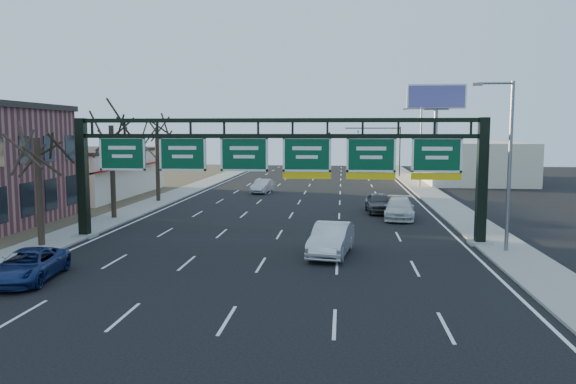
# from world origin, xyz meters

# --- Properties ---
(ground) EXTENTS (160.00, 160.00, 0.00)m
(ground) POSITION_xyz_m (0.00, 0.00, 0.00)
(ground) COLOR black
(ground) RESTS_ON ground
(sidewalk_left) EXTENTS (3.00, 120.00, 0.12)m
(sidewalk_left) POSITION_xyz_m (-12.80, 20.00, 0.06)
(sidewalk_left) COLOR gray
(sidewalk_left) RESTS_ON ground
(sidewalk_right) EXTENTS (3.00, 120.00, 0.12)m
(sidewalk_right) POSITION_xyz_m (12.80, 20.00, 0.06)
(sidewalk_right) COLOR gray
(sidewalk_right) RESTS_ON ground
(lane_markings) EXTENTS (21.60, 120.00, 0.01)m
(lane_markings) POSITION_xyz_m (0.00, 20.00, 0.01)
(lane_markings) COLOR white
(lane_markings) RESTS_ON ground
(sign_gantry) EXTENTS (24.60, 1.20, 7.20)m
(sign_gantry) POSITION_xyz_m (0.16, 8.00, 4.63)
(sign_gantry) COLOR black
(sign_gantry) RESTS_ON ground
(cream_strip) EXTENTS (10.90, 18.40, 4.70)m
(cream_strip) POSITION_xyz_m (-21.48, 29.00, 2.36)
(cream_strip) COLOR beige
(cream_strip) RESTS_ON ground
(building_right_distant) EXTENTS (12.00, 20.00, 5.00)m
(building_right_distant) POSITION_xyz_m (20.00, 50.00, 2.50)
(building_right_distant) COLOR beige
(building_right_distant) RESTS_ON ground
(tree_gantry) EXTENTS (3.60, 3.60, 8.48)m
(tree_gantry) POSITION_xyz_m (-12.80, 5.00, 7.11)
(tree_gantry) COLOR black
(tree_gantry) RESTS_ON sidewalk_left
(tree_mid) EXTENTS (3.60, 3.60, 9.24)m
(tree_mid) POSITION_xyz_m (-12.80, 15.00, 7.85)
(tree_mid) COLOR black
(tree_mid) RESTS_ON sidewalk_left
(tree_far) EXTENTS (3.60, 3.60, 8.86)m
(tree_far) POSITION_xyz_m (-12.80, 25.00, 7.48)
(tree_far) COLOR black
(tree_far) RESTS_ON sidewalk_left
(streetlight_near) EXTENTS (2.15, 0.22, 9.00)m
(streetlight_near) POSITION_xyz_m (12.47, 6.00, 5.08)
(streetlight_near) COLOR slate
(streetlight_near) RESTS_ON sidewalk_right
(streetlight_far) EXTENTS (2.15, 0.22, 9.00)m
(streetlight_far) POSITION_xyz_m (12.47, 40.00, 5.08)
(streetlight_far) COLOR slate
(streetlight_far) RESTS_ON sidewalk_right
(billboard_right) EXTENTS (7.00, 0.50, 12.00)m
(billboard_right) POSITION_xyz_m (15.00, 44.98, 9.06)
(billboard_right) COLOR slate
(billboard_right) RESTS_ON ground
(traffic_signal_mast) EXTENTS (10.16, 0.54, 7.00)m
(traffic_signal_mast) POSITION_xyz_m (5.69, 55.00, 5.50)
(traffic_signal_mast) COLOR black
(traffic_signal_mast) RESTS_ON ground
(car_blue_suv) EXTENTS (2.78, 5.04, 1.34)m
(car_blue_suv) POSITION_xyz_m (-9.60, -1.81, 0.67)
(car_blue_suv) COLOR navy
(car_blue_suv) RESTS_ON ground
(car_silver_sedan) EXTENTS (2.49, 5.26, 1.67)m
(car_silver_sedan) POSITION_xyz_m (3.34, 4.47, 0.83)
(car_silver_sedan) COLOR silver
(car_silver_sedan) RESTS_ON ground
(car_white_wagon) EXTENTS (2.62, 5.41, 1.52)m
(car_white_wagon) POSITION_xyz_m (8.07, 17.13, 0.76)
(car_white_wagon) COLOR silver
(car_white_wagon) RESTS_ON ground
(car_grey_far) EXTENTS (2.15, 4.73, 1.57)m
(car_grey_far) POSITION_xyz_m (6.74, 20.13, 0.79)
(car_grey_far) COLOR #3D4042
(car_grey_far) RESTS_ON ground
(car_silver_distant) EXTENTS (2.15, 4.46, 1.41)m
(car_silver_distant) POSITION_xyz_m (-4.39, 33.32, 0.70)
(car_silver_distant) COLOR #B6B5BA
(car_silver_distant) RESTS_ON ground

